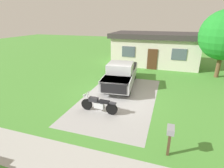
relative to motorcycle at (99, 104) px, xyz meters
The scene contains 7 objects.
ground_plane 2.29m from the motorcycle, 74.77° to the left, with size 80.00×80.00×0.00m, color #4D9438.
driveway_pad 2.29m from the motorcycle, 74.77° to the left, with size 4.67×8.72×0.01m, color #A7A7A7.
sidewalk_strip 3.91m from the motorcycle, 81.29° to the right, with size 36.00×1.80×0.01m, color #B0B0AB.
motorcycle is the anchor object (origin of this frame).
pickup_truck 4.57m from the motorcycle, 89.32° to the left, with size 2.54×5.78×1.90m.
mailbox 4.49m from the motorcycle, 31.00° to the right, with size 0.26×0.48×1.26m.
neighbor_house 12.78m from the motorcycle, 81.73° to the left, with size 9.60×5.60×3.50m.
Camera 1 is at (2.90, -10.34, 4.99)m, focal length 28.29 mm.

